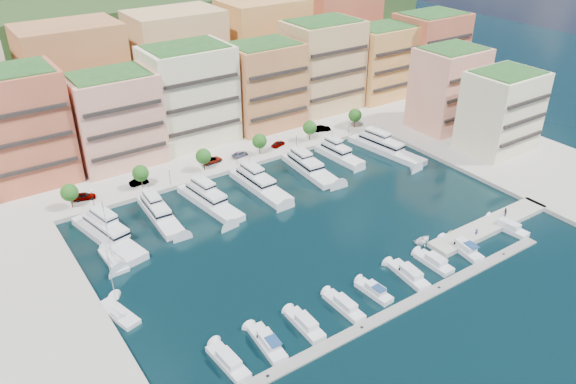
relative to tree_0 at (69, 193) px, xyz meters
name	(u,v)px	position (x,y,z in m)	size (l,w,h in m)	color
ground	(311,224)	(40.00, -33.50, -4.74)	(400.00, 400.00, 0.00)	black
north_quay	(185,129)	(40.00, 28.50, -4.74)	(220.00, 64.00, 2.00)	#9E998E
east_quay	(526,164)	(102.00, -41.50, -4.74)	(34.00, 76.00, 2.00)	#9E998E
west_quay	(2,377)	(-22.00, -41.50, -4.74)	(34.00, 76.00, 2.00)	#9E998E
hillside	(126,85)	(40.00, 76.50, -4.74)	(240.00, 40.00, 58.00)	#213C18
south_pontoon	(402,308)	(37.00, -63.50, -4.74)	(72.00, 2.20, 0.35)	gray
finger_pier	(489,227)	(70.00, -55.50, -4.74)	(32.00, 5.00, 2.00)	#9E998E
apartment_1	(20,128)	(-4.00, 18.49, 9.57)	(20.00, 16.50, 26.80)	#CD6444
apartment_2	(115,119)	(17.00, 16.49, 7.57)	(20.00, 15.50, 22.80)	#EDA684
apartment_3	(190,95)	(38.00, 18.49, 9.07)	(22.00, 16.50, 25.80)	#F3ECBC
apartment_4	(264,85)	(60.00, 16.49, 8.07)	(20.00, 15.50, 23.80)	#B46243
apartment_5	(322,66)	(82.00, 18.49, 9.57)	(22.00, 16.50, 26.80)	tan
apartment_6	(380,62)	(104.00, 16.49, 7.57)	(20.00, 15.50, 22.80)	#E69754
apartment_7	(429,51)	(124.00, 14.49, 8.57)	(22.00, 16.50, 24.80)	#CD6444
apartment_east_a	(448,88)	(102.00, -13.51, 7.57)	(18.00, 14.50, 22.80)	#EDA684
apartment_east_b	(501,111)	(102.00, -31.51, 6.57)	(18.00, 14.50, 20.80)	#F3ECBC
backblock_1	(76,80)	(15.00, 40.50, 11.26)	(26.00, 18.00, 30.00)	#B46243
backblock_2	(178,63)	(45.00, 40.50, 11.26)	(26.00, 18.00, 30.00)	tan
backblock_3	(264,48)	(75.00, 40.50, 11.26)	(26.00, 18.00, 30.00)	#E69754
backblock_4	(337,35)	(105.00, 40.50, 11.26)	(26.00, 18.00, 30.00)	#CD6444
tree_0	(69,193)	(0.00, 0.00, 0.00)	(3.80, 3.80, 5.65)	#473323
tree_1	(141,173)	(16.00, 0.00, 0.00)	(3.80, 3.80, 5.65)	#473323
tree_2	(203,156)	(32.00, 0.00, 0.00)	(3.80, 3.80, 5.65)	#473323
tree_3	(259,141)	(48.00, 0.00, 0.00)	(3.80, 3.80, 5.65)	#473323
tree_4	(310,128)	(64.00, 0.00, 0.00)	(3.80, 3.80, 5.65)	#473323
tree_5	(355,115)	(80.00, 0.00, 0.00)	(3.80, 3.80, 5.65)	#473323
lamppost_0	(92,195)	(4.00, -2.30, -0.92)	(0.30, 0.30, 4.20)	black
lamppost_1	(169,174)	(22.00, -2.30, -0.92)	(0.30, 0.30, 4.20)	black
lamppost_2	(237,155)	(40.00, -2.30, -0.92)	(0.30, 0.30, 4.20)	black
lamppost_3	(296,138)	(58.00, -2.30, -0.92)	(0.30, 0.30, 4.20)	black
lamppost_4	(349,124)	(76.00, -2.30, -0.92)	(0.30, 0.30, 4.20)	black
yacht_0	(107,233)	(2.67, -14.63, -3.53)	(8.84, 22.57, 7.30)	silver
yacht_1	(159,213)	(14.58, -12.98, -3.65)	(5.20, 18.61, 7.30)	silver
yacht_2	(208,199)	(25.88, -13.81, -3.53)	(6.97, 20.73, 7.30)	silver
yacht_3	(258,183)	(39.11, -13.70, -3.53)	(5.62, 20.23, 7.30)	silver
yacht_4	(308,167)	(53.88, -13.40, -3.65)	(6.27, 19.60, 7.30)	silver
yacht_5	(338,153)	(64.80, -11.40, -3.53)	(5.08, 15.29, 7.30)	silver
yacht_6	(384,147)	(77.34, -15.24, -3.53)	(7.55, 23.85, 7.30)	silver
cruiser_0	(228,362)	(6.47, -58.10, -4.20)	(3.26, 8.90, 2.55)	silver
cruiser_1	(268,343)	(13.40, -58.12, -4.17)	(3.33, 9.02, 2.66)	silver
cruiser_2	(305,325)	(20.66, -58.09, -4.20)	(2.83, 8.32, 2.55)	silver
cruiser_3	(344,306)	(28.73, -58.10, -4.20)	(2.61, 8.75, 2.55)	silver
cruiser_4	(374,292)	(35.50, -58.10, -4.17)	(2.90, 7.48, 2.66)	silver
cruiser_5	(409,275)	(43.95, -58.10, -4.20)	(3.62, 9.29, 2.55)	silver
cruiser_6	(434,263)	(50.59, -58.08, -4.20)	(2.81, 7.78, 2.55)	silver
cruiser_7	(463,249)	(58.73, -58.12, -4.17)	(3.78, 9.22, 2.66)	silver
cruiser_9	(507,227)	(72.24, -58.10, -4.20)	(3.43, 9.13, 2.55)	silver
sailboat_2	(114,261)	(1.02, -23.14, -4.43)	(3.02, 9.35, 13.20)	silver
sailboat_1	(119,314)	(-3.37, -38.25, -4.43)	(5.00, 9.38, 13.20)	silver
tender_1	(451,231)	(61.62, -52.50, -4.31)	(1.42, 1.64, 0.86)	beige
tender_0	(423,240)	(54.54, -51.43, -4.32)	(2.89, 4.04, 0.84)	white
car_0	(84,196)	(3.23, 2.07, -2.90)	(1.98, 4.92, 1.68)	gray
car_1	(139,182)	(15.89, 1.80, -3.01)	(1.55, 4.43, 1.46)	gray
car_2	(212,160)	(35.51, 2.56, -3.02)	(2.39, 5.18, 1.44)	gray
car_3	(240,154)	(43.03, 1.75, -3.07)	(1.87, 4.61, 1.34)	gray
car_4	(278,144)	(54.72, 1.50, -3.01)	(1.74, 4.33, 1.47)	gray
car_5	(322,128)	(70.72, 3.13, -2.95)	(1.67, 4.80, 1.58)	gray
person_0	(476,232)	(63.91, -56.75, -2.98)	(0.56, 0.37, 1.54)	#26254A
person_1	(505,212)	(74.74, -55.38, -2.75)	(0.96, 0.75, 1.98)	#46302A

